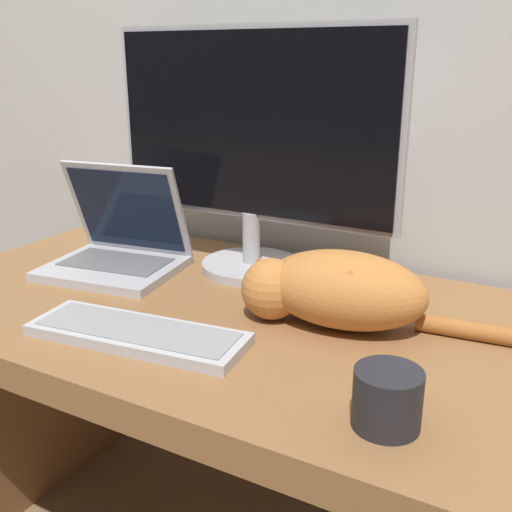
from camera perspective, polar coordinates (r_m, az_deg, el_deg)
wall_back at (r=1.51m, az=4.93°, el=22.32°), size 6.40×0.06×2.60m
desk at (r=1.29m, az=-3.94°, el=-11.00°), size 1.30×0.74×0.72m
monitor at (r=1.33m, az=-0.43°, el=10.56°), size 0.68×0.23×0.54m
laptop at (r=1.43m, az=-13.04°, el=0.64°), size 0.32×0.28×0.25m
external_keyboard at (r=1.08m, az=-11.23°, el=-7.28°), size 0.41×0.18×0.02m
cat at (r=1.11m, az=7.62°, el=-3.05°), size 0.52×0.21×0.14m
coffee_mug at (r=0.84m, az=12.39°, el=-13.14°), size 0.09×0.09×0.08m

